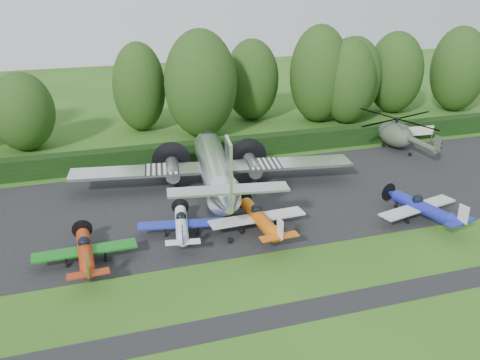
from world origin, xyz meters
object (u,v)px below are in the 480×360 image
object	(u,v)px
sign_board	(420,132)
transport_plane	(216,169)
light_plane_orange	(260,218)
light_plane_red	(85,252)
light_plane_white	(181,225)
light_plane_blue	(423,208)
helicopter	(396,132)

from	to	relation	value
sign_board	transport_plane	bearing A→B (deg)	-168.58
light_plane_orange	sign_board	xyz separation A→B (m)	(24.53, 15.15, 0.09)
light_plane_red	sign_board	world-z (taller)	light_plane_red
transport_plane	light_plane_white	world-z (taller)	transport_plane
light_plane_blue	helicopter	distance (m)	18.01
light_plane_red	helicopter	xyz separation A→B (m)	(33.35, 15.15, 0.75)
sign_board	helicopter	bearing A→B (deg)	-168.85
light_plane_blue	transport_plane	bearing A→B (deg)	156.92
light_plane_blue	sign_board	world-z (taller)	light_plane_blue
light_plane_orange	sign_board	size ratio (longest dim) A/B	2.33
light_plane_red	light_plane_blue	world-z (taller)	light_plane_blue
helicopter	sign_board	xyz separation A→B (m)	(3.85, 1.02, -0.57)
light_plane_white	helicopter	world-z (taller)	helicopter
light_plane_red	transport_plane	bearing A→B (deg)	39.74
light_plane_white	sign_board	size ratio (longest dim) A/B	2.01
light_plane_orange	light_plane_blue	bearing A→B (deg)	-6.68
light_plane_orange	light_plane_red	bearing A→B (deg)	-172.99
light_plane_red	helicopter	size ratio (longest dim) A/B	0.58
light_plane_red	light_plane_blue	xyz separation A→B (m)	(25.44, -1.01, 0.07)
light_plane_white	light_plane_blue	world-z (taller)	light_plane_blue
light_plane_white	helicopter	size ratio (longest dim) A/B	0.54
transport_plane	light_plane_orange	world-z (taller)	transport_plane
light_plane_white	light_plane_orange	distance (m)	5.83
transport_plane	light_plane_red	xyz separation A→B (m)	(-11.52, -9.25, -1.16)
sign_board	light_plane_white	bearing A→B (deg)	-158.72
helicopter	light_plane_white	bearing A→B (deg)	-151.71
light_plane_red	light_plane_white	world-z (taller)	light_plane_red
light_plane_red	light_plane_orange	xyz separation A→B (m)	(12.66, 1.02, 0.09)
transport_plane	light_plane_white	size ratio (longest dim) A/B	3.73
transport_plane	helicopter	xyz separation A→B (m)	(21.82, 5.91, -0.41)
transport_plane	sign_board	world-z (taller)	transport_plane
light_plane_blue	helicopter	xyz separation A→B (m)	(7.90, 16.17, 0.68)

